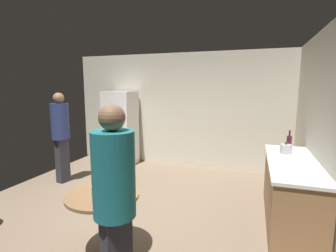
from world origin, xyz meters
The scene contains 15 objects.
ground_plane centered at (0.00, 0.00, -0.05)m, with size 5.20×5.20×0.10m, color #7A6651.
wall_back centered at (0.00, 2.63, 1.35)m, with size 5.32×0.06×2.70m, color beige.
wall_side_right centered at (2.63, 0.00, 1.35)m, with size 0.06×5.20×2.70m, color beige.
refrigerator centered at (-1.35, 2.20, 0.90)m, with size 0.70×0.68×1.80m.
kitchen_counter centered at (2.28, 0.42, 0.45)m, with size 0.64×1.92×0.90m.
kettle centered at (2.23, 0.81, 0.97)m, with size 0.24×0.17×0.18m.
wine_bottle_on_counter centered at (2.31, 1.12, 1.02)m, with size 0.08×0.08×0.31m.
foreground_table centered at (0.21, -1.04, 0.63)m, with size 0.80×0.80×0.73m.
beer_bottle_amber centered at (0.30, -0.97, 0.82)m, with size 0.06×0.06×0.23m.
beer_bottle_brown centered at (0.10, -0.91, 0.82)m, with size 0.06×0.06×0.23m.
beer_bottle_green centered at (0.32, -1.10, 0.82)m, with size 0.06×0.06×0.23m.
beer_bottle_clear centered at (0.23, -1.21, 0.82)m, with size 0.06×0.06×0.23m.
plastic_cup_red centered at (0.38, -1.20, 0.79)m, with size 0.08×0.08×0.11m, color red.
person_in_navy_shirt centered at (-1.85, 0.70, 1.06)m, with size 0.40×0.40×1.79m.
person_in_teal_shirt centered at (0.73, -1.65, 1.04)m, with size 0.47×0.47×1.77m.
Camera 1 is at (1.75, -3.34, 1.89)m, focal length 27.43 mm.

